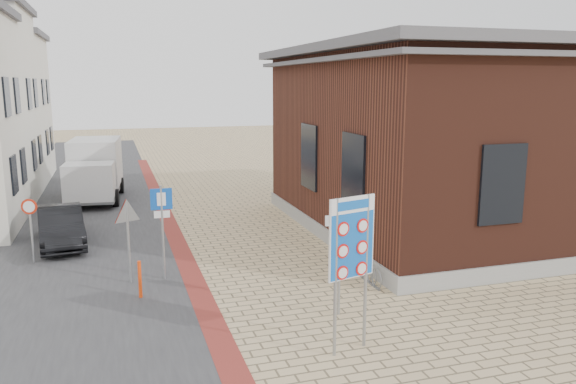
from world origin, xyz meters
TOP-DOWN VIEW (x-y plane):
  - ground at (0.00, 0.00)m, footprint 120.00×120.00m
  - road_strip at (-5.50, 15.00)m, footprint 7.00×60.00m
  - curb_strip at (-2.00, 10.00)m, footprint 0.60×40.00m
  - brick_building at (8.99, 7.00)m, footprint 13.00×13.00m
  - bike_rack at (2.65, 2.20)m, footprint 0.08×1.80m
  - sedan at (-5.82, 8.62)m, footprint 1.87×4.17m
  - box_truck at (-4.85, 16.32)m, footprint 2.68×5.58m
  - border_sign at (0.50, -1.50)m, footprint 1.09×0.35m
  - essen_sign at (1.00, 0.30)m, footprint 0.70×0.19m
  - parking_sign at (-2.77, 4.07)m, footprint 0.60×0.07m
  - yield_sign at (-3.71, 4.02)m, footprint 0.78×0.40m
  - speed_sign at (-6.50, 6.78)m, footprint 0.47×0.14m
  - bollard at (-3.50, 2.80)m, footprint 0.12×0.12m

SIDE VIEW (x-z plane):
  - ground at x=0.00m, z-range 0.00..0.00m
  - road_strip at x=-5.50m, z-range 0.00..0.02m
  - curb_strip at x=-2.00m, z-range 0.00..0.03m
  - bike_rack at x=2.65m, z-range -0.04..0.56m
  - bollard at x=-3.50m, z-range 0.00..1.00m
  - sedan at x=-5.82m, z-range 0.00..1.33m
  - speed_sign at x=-6.50m, z-range 0.32..2.35m
  - box_truck at x=-4.85m, z-range 0.05..2.88m
  - essen_sign at x=1.00m, z-range 0.44..3.05m
  - yield_sign at x=-3.71m, z-range 0.61..2.96m
  - parking_sign at x=-2.77m, z-range 0.51..3.22m
  - border_sign at x=0.50m, z-range 0.74..4.02m
  - brick_building at x=8.99m, z-range 0.09..6.89m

